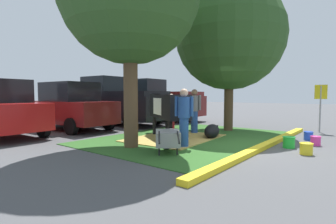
{
  "coord_description": "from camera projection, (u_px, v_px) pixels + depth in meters",
  "views": [
    {
      "loc": [
        -7.17,
        -2.99,
        1.5
      ],
      "look_at": [
        -0.14,
        2.62,
        0.9
      ],
      "focal_mm": 27.95,
      "sensor_mm": 36.0,
      "label": 1
    }
  ],
  "objects": [
    {
      "name": "ground_plane",
      "position": [
        242.0,
        147.0,
        7.55
      ],
      "size": [
        80.0,
        80.0,
        0.0
      ],
      "primitive_type": "plane",
      "color": "#4C4C4F"
    },
    {
      "name": "grass_island",
      "position": [
        190.0,
        137.0,
        9.11
      ],
      "size": [
        7.11,
        4.92,
        0.02
      ],
      "primitive_type": "cube",
      "color": "#2D5B23",
      "rests_on": "ground"
    },
    {
      "name": "curb_yellow",
      "position": [
        266.0,
        145.0,
        7.48
      ],
      "size": [
        8.31,
        0.24,
        0.12
      ],
      "primitive_type": "cube",
      "color": "yellow",
      "rests_on": "ground"
    },
    {
      "name": "hay_bedding",
      "position": [
        175.0,
        138.0,
        8.88
      ],
      "size": [
        3.37,
        2.64,
        0.04
      ],
      "primitive_type": "cube",
      "rotation": [
        0.0,
        0.0,
        0.08
      ],
      "color": "tan",
      "rests_on": "ground"
    },
    {
      "name": "shade_tree_right",
      "position": [
        230.0,
        36.0,
        10.6
      ],
      "size": [
        4.41,
        4.41,
        6.1
      ],
      "color": "#4C3823",
      "rests_on": "ground"
    },
    {
      "name": "cow_holstein",
      "position": [
        167.0,
        107.0,
        8.96
      ],
      "size": [
        2.02,
        2.83,
        1.54
      ],
      "color": "black",
      "rests_on": "ground"
    },
    {
      "name": "calf_lying",
      "position": [
        212.0,
        131.0,
        9.02
      ],
      "size": [
        1.33,
        0.81,
        0.48
      ],
      "color": "black",
      "rests_on": "ground"
    },
    {
      "name": "person_handler",
      "position": [
        184.0,
        116.0,
        7.33
      ],
      "size": [
        0.34,
        0.48,
        1.67
      ],
      "color": "#23478C",
      "rests_on": "ground"
    },
    {
      "name": "person_visitor_near",
      "position": [
        171.0,
        112.0,
        10.48
      ],
      "size": [
        0.45,
        0.34,
        1.53
      ],
      "color": "maroon",
      "rests_on": "ground"
    },
    {
      "name": "person_visitor_far",
      "position": [
        194.0,
        110.0,
        9.97
      ],
      "size": [
        0.34,
        0.52,
        1.7
      ],
      "color": "#23478C",
      "rests_on": "ground"
    },
    {
      "name": "wheelbarrow",
      "position": [
        168.0,
        138.0,
        6.68
      ],
      "size": [
        1.39,
        1.3,
        0.63
      ],
      "color": "gray",
      "rests_on": "ground"
    },
    {
      "name": "parking_sign",
      "position": [
        321.0,
        99.0,
        10.3
      ],
      "size": [
        0.07,
        0.44,
        1.89
      ],
      "color": "#99999E",
      "rests_on": "ground"
    },
    {
      "name": "bucket_yellow",
      "position": [
        306.0,
        148.0,
        6.54
      ],
      "size": [
        0.33,
        0.33,
        0.29
      ],
      "color": "yellow",
      "rests_on": "ground"
    },
    {
      "name": "bucket_green",
      "position": [
        289.0,
        142.0,
        7.35
      ],
      "size": [
        0.34,
        0.34,
        0.32
      ],
      "color": "green",
      "rests_on": "ground"
    },
    {
      "name": "bucket_pink",
      "position": [
        316.0,
        141.0,
        7.68
      ],
      "size": [
        0.3,
        0.3,
        0.28
      ],
      "color": "#EA3893",
      "rests_on": "ground"
    },
    {
      "name": "bucket_blue",
      "position": [
        308.0,
        136.0,
        8.6
      ],
      "size": [
        0.3,
        0.3,
        0.28
      ],
      "color": "blue",
      "rests_on": "ground"
    },
    {
      "name": "hatchback_white",
      "position": [
        70.0,
        107.0,
        11.2
      ],
      "size": [
        2.17,
        4.47,
        2.02
      ],
      "color": "maroon",
      "rests_on": "ground"
    },
    {
      "name": "pickup_truck_black",
      "position": [
        117.0,
        102.0,
        13.3
      ],
      "size": [
        2.4,
        5.48,
        2.42
      ],
      "color": "black",
      "rests_on": "ground"
    },
    {
      "name": "pickup_truck_maroon",
      "position": [
        157.0,
        101.0,
        15.5
      ],
      "size": [
        2.4,
        5.48,
        2.42
      ],
      "color": "maroon",
      "rests_on": "ground"
    }
  ]
}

